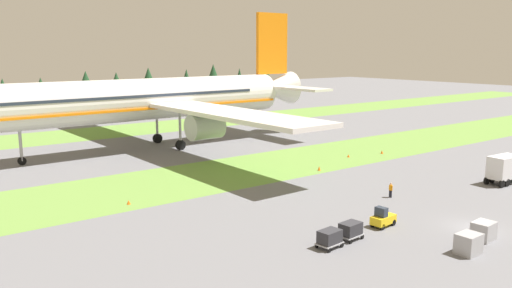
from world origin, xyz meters
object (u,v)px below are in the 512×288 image
Objects in this scene: cargo_dolly_lead at (351,229)px; ground_crew_marshaller at (391,189)px; taxiway_marker_2 at (348,156)px; catering_truck at (509,168)px; taxiway_marker_1 at (129,202)px; cargo_dolly_second at (330,237)px; uld_container_0 at (468,244)px; taxiway_marker_0 at (382,152)px; airliner at (154,99)px; uld_container_1 at (484,231)px; taxiway_marker_3 at (319,168)px; baggage_tug at (383,218)px.

ground_crew_marshaller is (13.56, 6.36, 0.03)m from cargo_dolly_lead.
cargo_dolly_lead is 5.13× the size of taxiway_marker_2.
ground_crew_marshaller is at bearing -101.74° from catering_truck.
taxiway_marker_1 is (-42.21, 20.22, -1.72)m from catering_truck.
taxiway_marker_2 is (29.32, 25.04, -0.69)m from cargo_dolly_second.
catering_truck reaches higher than uld_container_0.
taxiway_marker_0 is 1.21× the size of taxiway_marker_1.
catering_truck is (33.68, 1.94, 1.03)m from cargo_dolly_second.
airliner reaches higher than cargo_dolly_lead.
taxiway_marker_2 is (21.13, 32.90, -0.64)m from uld_container_0.
cargo_dolly_lead is at bearing 123.11° from uld_container_0.
uld_container_1 is (-21.41, -8.82, -1.14)m from catering_truck.
taxiway_marker_2 is at bearing -165.79° from catering_truck.
catering_truck is 4.07× the size of ground_crew_marshaller.
cargo_dolly_second is 28.68m from taxiway_marker_3.
taxiway_marker_1 is 27.82m from taxiway_marker_3.
catering_truck is (25.01, -48.45, -6.55)m from airliner.
taxiway_marker_2 is 10.74m from taxiway_marker_3.
cargo_dolly_lead is 1.34× the size of ground_crew_marshaller.
ground_crew_marshaller reaches higher than uld_container_0.
taxiway_marker_2 is (17.05, 31.92, -0.58)m from uld_container_1.
taxiway_marker_3 is (11.08, 29.09, -0.55)m from uld_container_0.
uld_container_0 is 3.49× the size of taxiway_marker_0.
ground_crew_marshaller is at bearing -124.99° from taxiway_marker_2.
airliner reaches higher than cargo_dolly_second.
uld_container_0 is (-25.48, -9.80, -1.09)m from catering_truck.
airliner is 33.73m from taxiway_marker_2.
taxiway_marker_0 is 44.28m from taxiway_marker_1.
uld_container_0 is 3.22× the size of taxiway_marker_3.
uld_container_0 reaches higher than taxiway_marker_1.
uld_container_0 is at bearing 27.61° from cargo_dolly_lead.
uld_container_0 is at bearing 158.84° from ground_crew_marshaller.
baggage_tug is 32.39m from taxiway_marker_2.
airliner is 50.22m from baggage_tug.
ground_crew_marshaller is (8.55, 5.88, 0.13)m from baggage_tug.
cargo_dolly_lead is 36.22m from taxiway_marker_2.
uld_container_1 reaches higher than taxiway_marker_2.
ground_crew_marshaller is 3.04× the size of taxiway_marker_0.
baggage_tug is 4.37× the size of taxiway_marker_3.
airliner is at bearing 173.60° from baggage_tug.
cargo_dolly_lead is (-5.00, -0.48, 0.10)m from baggage_tug.
cargo_dolly_second is at bearing 169.34° from airliner.
cargo_dolly_second is at bearing 120.47° from ground_crew_marshaller.
cargo_dolly_second is 42.85m from taxiway_marker_0.
cargo_dolly_lead and cargo_dolly_second have the same top height.
taxiway_marker_1 is (-8.53, 22.16, -0.68)m from cargo_dolly_second.
cargo_dolly_second is at bearing -68.95° from taxiway_marker_1.
taxiway_marker_0 is 6.55m from taxiway_marker_2.
uld_container_1 reaches higher than taxiway_marker_0.
taxiway_marker_1 is at bearing -112.08° from catering_truck.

